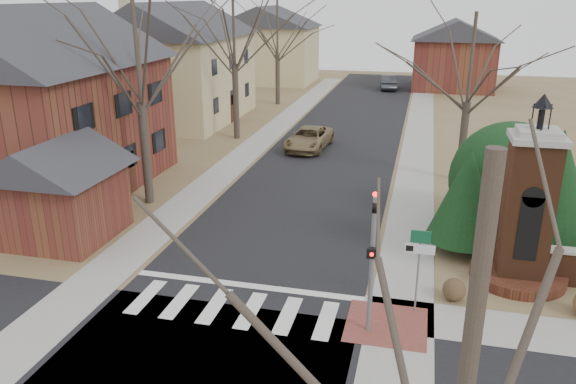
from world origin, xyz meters
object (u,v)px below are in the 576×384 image
(traffic_signal_pole, at_px, (372,251))
(brick_gate_monument, at_px, (525,222))
(distant_car, at_px, (389,82))
(sign_post, at_px, (419,255))
(pickup_truck, at_px, (309,138))

(traffic_signal_pole, distance_m, brick_gate_monument, 6.47)
(traffic_signal_pole, xyz_separation_m, distant_car, (-2.70, 45.20, -1.84))
(sign_post, xyz_separation_m, brick_gate_monument, (3.41, 3.01, 0.22))
(sign_post, bearing_deg, traffic_signal_pole, -132.43)
(traffic_signal_pole, bearing_deg, distant_car, 93.42)
(sign_post, xyz_separation_m, distant_car, (-3.99, 43.79, -1.21))
(traffic_signal_pole, height_order, pickup_truck, traffic_signal_pole)
(traffic_signal_pole, distance_m, sign_post, 2.02)
(traffic_signal_pole, height_order, brick_gate_monument, brick_gate_monument)
(brick_gate_monument, distance_m, distant_car, 41.47)
(traffic_signal_pole, relative_size, pickup_truck, 0.91)
(sign_post, bearing_deg, pickup_truck, 111.36)
(pickup_truck, distance_m, distant_car, 25.60)
(pickup_truck, height_order, distant_car, distant_car)
(distant_car, bearing_deg, sign_post, 88.73)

